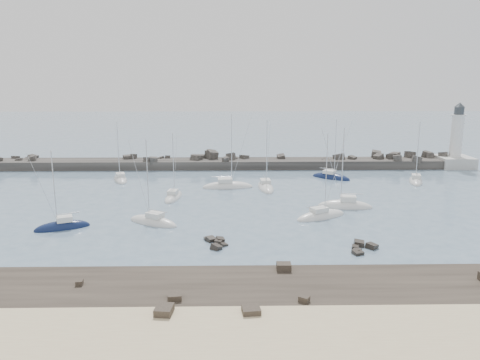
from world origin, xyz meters
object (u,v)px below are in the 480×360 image
Objects in this scene: sailboat_3 at (173,198)px; sailboat_7 at (321,217)px; sailboat_1 at (120,180)px; sailboat_4 at (228,187)px; sailboat_9 at (345,206)px; sailboat_2 at (62,227)px; sailboat_8 at (331,178)px; sailboat_10 at (416,181)px; lighthouse at (455,153)px; sailboat_6 at (266,188)px; sailboat_5 at (153,222)px.

sailboat_3 is 24.47m from sailboat_7.
sailboat_1 is at bearing 144.11° from sailboat_7.
sailboat_4 reaches higher than sailboat_9.
sailboat_4 reaches higher than sailboat_1.
sailboat_8 is at bearing 35.76° from sailboat_2.
sailboat_4 is 35.28m from sailboat_10.
lighthouse is 46.58m from sailboat_6.
sailboat_10 is at bearing 45.00° from sailboat_7.
sailboat_7 reaches higher than sailboat_5.
sailboat_3 is at bearing 153.63° from sailboat_7.
lighthouse is at bearing 45.22° from sailboat_9.
sailboat_8 is (13.25, 8.23, -0.00)m from sailboat_6.
sailboat_7 is 0.97× the size of sailboat_9.
lighthouse reaches higher than sailboat_1.
sailboat_1 is at bearing 162.91° from sailboat_4.
sailboat_2 is 0.86× the size of sailboat_6.
lighthouse is 1.30× the size of sailboat_2.
lighthouse is at bearing 20.64° from sailboat_8.
sailboat_7 is 26.38m from sailboat_8.
sailboat_8 is at bearing 42.95° from sailboat_5.
sailboat_6 is at bearing -170.81° from sailboat_10.
sailboat_2 is at bearing -91.84° from sailboat_1.
sailboat_7 is (34.51, 4.21, -0.02)m from sailboat_2.
lighthouse is 1.18× the size of sailboat_8.
sailboat_7 is at bearing -132.75° from sailboat_9.
sailboat_1 is 0.99× the size of sailboat_10.
sailboat_4 reaches higher than sailboat_6.
sailboat_3 is 32.19m from sailboat_8.
sailboat_5 is 50.99m from sailboat_10.
sailboat_3 is 0.86× the size of sailboat_9.
sailboat_9 is (26.54, -5.88, 0.03)m from sailboat_3.
lighthouse is at bearing 9.92° from sailboat_1.
sailboat_3 is at bearing -157.45° from sailboat_6.
sailboat_6 is (28.00, 21.48, -0.01)m from sailboat_2.
sailboat_2 is 40.20m from sailboat_9.
sailboat_9 is at bearing 14.67° from sailboat_5.
sailboat_4 is 1.08× the size of sailboat_9.
sailboat_3 is 0.93× the size of sailboat_5.
sailboat_2 is 62.11m from sailboat_10.
sailboat_10 is (21.86, 21.86, 0.00)m from sailboat_7.
lighthouse is 20.43m from sailboat_10.
sailboat_4 is 6.75m from sailboat_6.
sailboat_6 is 28.74m from sailboat_10.
sailboat_8 is 0.94× the size of sailboat_9.
sailboat_8 is (19.96, 7.46, -0.01)m from sailboat_4.
sailboat_5 is (11.45, 1.96, -0.01)m from sailboat_2.
sailboat_5 is (10.53, -26.56, 0.01)m from sailboat_1.
sailboat_6 reaches higher than sailboat_5.
sailboat_4 is (21.30, 22.25, -0.01)m from sailboat_2.
sailboat_6 is at bearing -6.56° from sailboat_4.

